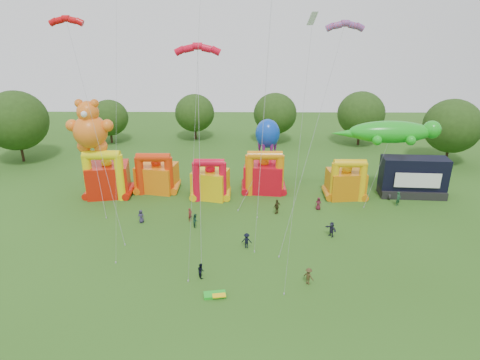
{
  "coord_description": "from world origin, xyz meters",
  "views": [
    {
      "loc": [
        1.82,
        -27.34,
        24.21
      ],
      "look_at": [
        1.34,
        18.0,
        6.11
      ],
      "focal_mm": 32.0,
      "sensor_mm": 36.0,
      "label": 1
    }
  ],
  "objects_px": {
    "bouncy_castle_2": "(210,182)",
    "gecko_kite": "(384,152)",
    "bouncy_castle_0": "(108,178)",
    "spectator_0": "(141,216)",
    "teddy_bear_kite": "(95,157)",
    "octopus_kite": "(257,169)",
    "spectator_4": "(277,207)",
    "stage_trailer": "(413,177)"
  },
  "relations": [
    {
      "from": "bouncy_castle_0",
      "to": "stage_trailer",
      "type": "relative_size",
      "value": 0.78
    },
    {
      "from": "bouncy_castle_0",
      "to": "octopus_kite",
      "type": "relative_size",
      "value": 0.57
    },
    {
      "from": "gecko_kite",
      "to": "teddy_bear_kite",
      "type": "bearing_deg",
      "value": -176.8
    },
    {
      "from": "bouncy_castle_2",
      "to": "stage_trailer",
      "type": "height_order",
      "value": "bouncy_castle_2"
    },
    {
      "from": "bouncy_castle_2",
      "to": "spectator_4",
      "type": "relative_size",
      "value": 3.03
    },
    {
      "from": "stage_trailer",
      "to": "gecko_kite",
      "type": "distance_m",
      "value": 6.24
    },
    {
      "from": "bouncy_castle_2",
      "to": "teddy_bear_kite",
      "type": "relative_size",
      "value": 0.43
    },
    {
      "from": "bouncy_castle_2",
      "to": "octopus_kite",
      "type": "relative_size",
      "value": 0.49
    },
    {
      "from": "bouncy_castle_2",
      "to": "teddy_bear_kite",
      "type": "distance_m",
      "value": 15.4
    },
    {
      "from": "bouncy_castle_2",
      "to": "octopus_kite",
      "type": "distance_m",
      "value": 6.81
    },
    {
      "from": "teddy_bear_kite",
      "to": "bouncy_castle_0",
      "type": "bearing_deg",
      "value": 79.19
    },
    {
      "from": "gecko_kite",
      "to": "spectator_0",
      "type": "bearing_deg",
      "value": -165.84
    },
    {
      "from": "stage_trailer",
      "to": "gecko_kite",
      "type": "height_order",
      "value": "gecko_kite"
    },
    {
      "from": "teddy_bear_kite",
      "to": "octopus_kite",
      "type": "height_order",
      "value": "teddy_bear_kite"
    },
    {
      "from": "bouncy_castle_0",
      "to": "gecko_kite",
      "type": "distance_m",
      "value": 37.61
    },
    {
      "from": "bouncy_castle_0",
      "to": "spectator_4",
      "type": "distance_m",
      "value": 23.77
    },
    {
      "from": "spectator_0",
      "to": "spectator_4",
      "type": "xyz_separation_m",
      "value": [
        16.72,
        2.61,
        0.15
      ]
    },
    {
      "from": "gecko_kite",
      "to": "octopus_kite",
      "type": "bearing_deg",
      "value": 173.65
    },
    {
      "from": "bouncy_castle_2",
      "to": "spectator_0",
      "type": "xyz_separation_m",
      "value": [
        -7.9,
        -7.64,
        -1.45
      ]
    },
    {
      "from": "spectator_4",
      "to": "teddy_bear_kite",
      "type": "bearing_deg",
      "value": -50.29
    },
    {
      "from": "octopus_kite",
      "to": "spectator_4",
      "type": "height_order",
      "value": "octopus_kite"
    },
    {
      "from": "bouncy_castle_2",
      "to": "spectator_0",
      "type": "distance_m",
      "value": 11.08
    },
    {
      "from": "bouncy_castle_0",
      "to": "teddy_bear_kite",
      "type": "height_order",
      "value": "teddy_bear_kite"
    },
    {
      "from": "spectator_4",
      "to": "stage_trailer",
      "type": "bearing_deg",
      "value": 154.9
    },
    {
      "from": "bouncy_castle_2",
      "to": "gecko_kite",
      "type": "height_order",
      "value": "gecko_kite"
    },
    {
      "from": "bouncy_castle_2",
      "to": "spectator_0",
      "type": "bearing_deg",
      "value": -135.95
    },
    {
      "from": "octopus_kite",
      "to": "bouncy_castle_2",
      "type": "bearing_deg",
      "value": -162.04
    },
    {
      "from": "bouncy_castle_0",
      "to": "octopus_kite",
      "type": "height_order",
      "value": "octopus_kite"
    },
    {
      "from": "spectator_4",
      "to": "bouncy_castle_2",
      "type": "bearing_deg",
      "value": -72.43
    },
    {
      "from": "bouncy_castle_0",
      "to": "octopus_kite",
      "type": "distance_m",
      "value": 20.69
    },
    {
      "from": "teddy_bear_kite",
      "to": "octopus_kite",
      "type": "relative_size",
      "value": 1.12
    },
    {
      "from": "octopus_kite",
      "to": "spectator_0",
      "type": "xyz_separation_m",
      "value": [
        -14.29,
        -9.71,
        -2.58
      ]
    },
    {
      "from": "bouncy_castle_2",
      "to": "spectator_4",
      "type": "height_order",
      "value": "bouncy_castle_2"
    },
    {
      "from": "bouncy_castle_0",
      "to": "teddy_bear_kite",
      "type": "xyz_separation_m",
      "value": [
        -0.47,
        -2.45,
        3.85
      ]
    },
    {
      "from": "stage_trailer",
      "to": "octopus_kite",
      "type": "bearing_deg",
      "value": 177.32
    },
    {
      "from": "spectator_4",
      "to": "octopus_kite",
      "type": "bearing_deg",
      "value": -113.86
    },
    {
      "from": "teddy_bear_kite",
      "to": "spectator_0",
      "type": "relative_size",
      "value": 8.24
    },
    {
      "from": "stage_trailer",
      "to": "bouncy_castle_2",
      "type": "bearing_deg",
      "value": -177.83
    },
    {
      "from": "spectator_4",
      "to": "gecko_kite",
      "type": "bearing_deg",
      "value": 157.3
    },
    {
      "from": "bouncy_castle_0",
      "to": "bouncy_castle_2",
      "type": "height_order",
      "value": "bouncy_castle_0"
    },
    {
      "from": "octopus_kite",
      "to": "spectator_4",
      "type": "bearing_deg",
      "value": -71.14
    },
    {
      "from": "bouncy_castle_0",
      "to": "spectator_0",
      "type": "bearing_deg",
      "value": -52.26
    }
  ]
}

